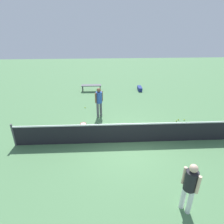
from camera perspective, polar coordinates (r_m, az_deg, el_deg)
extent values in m
plane|color=#4C7A4C|center=(9.05, 4.61, -8.74)|extent=(40.00, 40.00, 0.00)
cylinder|color=#4C4C51|center=(9.54, -26.80, -6.04)|extent=(0.09, 0.09, 1.07)
cube|color=black|center=(8.80, 4.71, -6.31)|extent=(10.00, 0.02, 0.91)
cube|color=white|center=(8.55, 4.83, -3.56)|extent=(10.00, 0.04, 0.06)
cylinder|color=#595960|center=(11.14, -3.27, 0.89)|extent=(0.20, 0.20, 0.85)
cylinder|color=#595960|center=(11.02, -4.17, 0.57)|extent=(0.20, 0.20, 0.85)
cylinder|color=#2D59B2|center=(10.79, -3.83, 4.26)|extent=(0.48, 0.48, 0.62)
cylinder|color=brown|center=(10.90, -2.93, 4.64)|extent=(0.13, 0.13, 0.58)
cylinder|color=brown|center=(10.66, -4.75, 4.07)|extent=(0.13, 0.13, 0.58)
sphere|color=brown|center=(10.64, -3.90, 6.39)|extent=(0.32, 0.32, 0.23)
cylinder|color=white|center=(6.55, 20.03, -22.28)|extent=(0.19, 0.19, 0.85)
cylinder|color=white|center=(6.48, 21.74, -23.25)|extent=(0.19, 0.19, 0.85)
cylinder|color=black|center=(6.00, 22.03, -18.05)|extent=(0.47, 0.47, 0.62)
cylinder|color=beige|center=(6.06, 20.31, -16.95)|extent=(0.12, 0.12, 0.58)
cylinder|color=beige|center=(5.92, 23.88, -18.88)|extent=(0.12, 0.12, 0.58)
sphere|color=beige|center=(5.73, 22.76, -14.95)|extent=(0.32, 0.32, 0.23)
torus|color=red|center=(10.56, -8.38, -3.40)|extent=(0.39, 0.39, 0.02)
cylinder|color=silver|center=(10.56, -8.38, -3.40)|extent=(0.33, 0.33, 0.00)
cylinder|color=black|center=(10.33, -8.95, -4.13)|extent=(0.11, 0.28, 0.03)
sphere|color=#C6E033|center=(10.49, 19.61, -4.84)|extent=(0.07, 0.07, 0.07)
sphere|color=#C6E033|center=(11.42, 18.79, -2.10)|extent=(0.07, 0.07, 0.07)
sphere|color=#C6E033|center=(12.36, -7.87, 1.30)|extent=(0.07, 0.07, 0.07)
sphere|color=#C6E033|center=(11.26, 18.30, -2.44)|extent=(0.07, 0.07, 0.07)
sphere|color=#C6E033|center=(10.16, -11.23, -4.77)|extent=(0.07, 0.07, 0.07)
sphere|color=#C6E033|center=(11.51, 20.34, -2.13)|extent=(0.07, 0.07, 0.07)
cube|color=#595960|center=(15.09, -6.06, 7.74)|extent=(1.50, 0.41, 0.06)
cylinder|color=#333338|center=(15.28, -3.47, 7.12)|extent=(0.06, 0.06, 0.42)
cylinder|color=#333338|center=(15.37, -8.50, 6.99)|extent=(0.06, 0.06, 0.42)
cylinder|color=#333338|center=(15.00, -3.48, 6.75)|extent=(0.06, 0.06, 0.42)
cylinder|color=#333338|center=(15.08, -8.61, 6.62)|extent=(0.06, 0.06, 0.42)
cube|color=navy|center=(15.41, 8.09, 6.80)|extent=(0.29, 0.80, 0.28)
cylinder|color=black|center=(15.74, 7.88, 7.22)|extent=(0.27, 0.10, 0.27)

